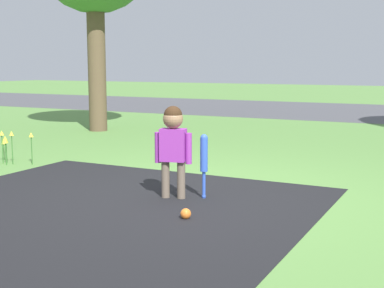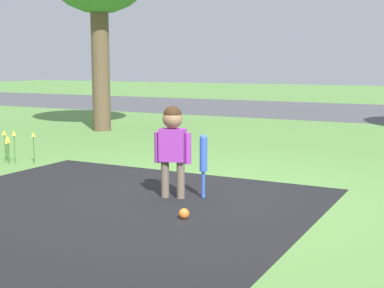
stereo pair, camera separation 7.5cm
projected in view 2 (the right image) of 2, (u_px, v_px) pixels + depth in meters
The scene contains 6 objects.
ground_plane at pixel (185, 196), 5.29m from camera, with size 60.00×60.00×0.00m, color #5B8C42.
street_strip at pixel (370, 112), 14.62m from camera, with size 40.00×6.00×0.01m.
child at pixel (173, 139), 5.11m from camera, with size 0.36×0.19×0.90m.
baseball_bat at pixel (203, 157), 5.13m from camera, with size 0.07×0.07×0.63m.
sports_ball at pixel (184, 214), 4.49m from camera, with size 0.09×0.09×0.09m.
flower_bed at pixel (12, 140), 7.00m from camera, with size 0.62×0.29×0.44m.
Camera 2 is at (2.45, -4.54, 1.29)m, focal length 50.00 mm.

